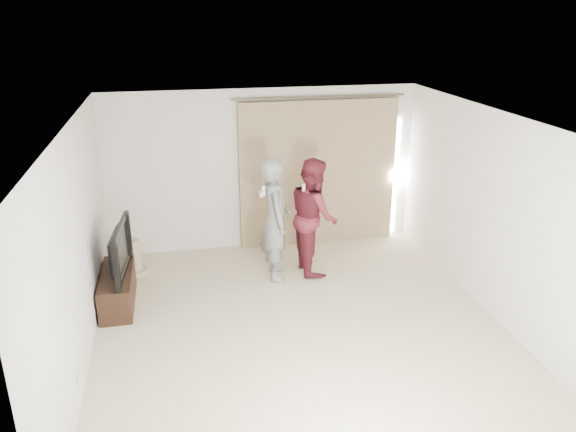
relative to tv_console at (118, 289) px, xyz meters
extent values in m
plane|color=beige|center=(2.27, -1.14, -0.23)|extent=(5.50, 5.50, 0.00)
cube|color=silver|center=(2.27, 1.61, 1.07)|extent=(5.00, 0.04, 2.60)
cube|color=silver|center=(-0.23, -1.14, 1.07)|extent=(0.04, 5.50, 2.60)
cube|color=silver|center=(-0.22, -0.74, 0.97)|extent=(0.02, 0.08, 0.12)
cube|color=silver|center=(-0.22, -2.04, 0.07)|extent=(0.02, 0.08, 0.12)
cube|color=white|center=(2.27, -1.14, 2.37)|extent=(5.00, 5.50, 0.01)
cube|color=#977A5C|center=(3.17, 1.54, 0.97)|extent=(2.60, 0.10, 2.40)
cylinder|color=brown|center=(3.17, 1.54, 2.21)|extent=(2.80, 0.03, 0.03)
cube|color=silver|center=(4.53, 1.58, 0.82)|extent=(0.08, 0.04, 2.00)
cube|color=black|center=(0.00, 0.00, 0.00)|extent=(0.41, 1.18, 0.46)
imported|color=black|center=(0.00, 0.00, 0.56)|extent=(0.25, 1.18, 0.67)
cylinder|color=tan|center=(0.17, 0.92, -0.19)|extent=(0.40, 0.40, 0.07)
cylinder|color=tan|center=(0.17, 0.92, 0.08)|extent=(0.22, 0.22, 0.47)
imported|color=slate|center=(2.23, 0.38, 0.67)|extent=(0.46, 0.67, 1.80)
cube|color=silver|center=(2.05, 0.28, 1.15)|extent=(0.04, 0.04, 0.14)
cube|color=silver|center=(2.05, 0.50, 1.03)|extent=(0.05, 0.05, 0.09)
imported|color=maroon|center=(2.83, 0.51, 0.64)|extent=(0.69, 0.87, 1.74)
cube|color=silver|center=(2.65, 0.41, 1.11)|extent=(0.04, 0.04, 0.14)
cube|color=silver|center=(2.65, 0.63, 0.99)|extent=(0.05, 0.05, 0.09)
camera|label=1|loc=(0.86, -7.02, 3.55)|focal=35.00mm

